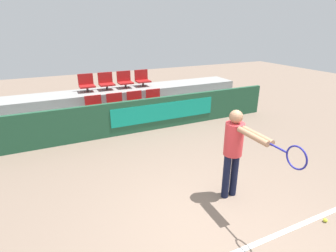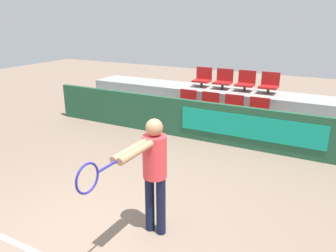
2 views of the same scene
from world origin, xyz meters
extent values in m
plane|color=#7A6656|center=(0.00, 0.00, 0.00)|extent=(30.00, 30.00, 0.00)
cube|color=#1E4C33|center=(0.00, 4.24, 0.49)|extent=(9.24, 0.12, 0.97)
cube|color=#0F937A|center=(0.95, 4.17, 0.53)|extent=(3.28, 0.02, 0.53)
cube|color=gray|center=(0.00, 4.87, 0.23)|extent=(8.84, 1.10, 0.46)
cube|color=gray|center=(0.00, 5.97, 0.46)|extent=(8.84, 1.10, 0.93)
cylinder|color=#333333|center=(-0.96, 4.92, 0.54)|extent=(0.07, 0.07, 0.15)
cube|color=#A31919|center=(-0.96, 4.92, 0.64)|extent=(0.48, 0.41, 0.05)
cube|color=#A31919|center=(-0.96, 5.11, 0.84)|extent=(0.48, 0.04, 0.35)
cylinder|color=#333333|center=(-0.32, 4.92, 0.54)|extent=(0.07, 0.07, 0.15)
cube|color=#A31919|center=(-0.32, 4.92, 0.64)|extent=(0.48, 0.41, 0.05)
cube|color=#A31919|center=(-0.32, 5.11, 0.84)|extent=(0.48, 0.04, 0.35)
cylinder|color=#333333|center=(0.32, 4.92, 0.54)|extent=(0.07, 0.07, 0.15)
cube|color=#A31919|center=(0.32, 4.92, 0.64)|extent=(0.48, 0.41, 0.05)
cube|color=#A31919|center=(0.32, 5.11, 0.84)|extent=(0.48, 0.04, 0.35)
cylinder|color=#333333|center=(0.96, 4.92, 0.54)|extent=(0.07, 0.07, 0.15)
cube|color=#A31919|center=(0.96, 4.92, 0.64)|extent=(0.48, 0.41, 0.05)
cube|color=#A31919|center=(0.96, 5.11, 0.84)|extent=(0.48, 0.04, 0.35)
cylinder|color=#333333|center=(-0.96, 6.02, 1.01)|extent=(0.07, 0.07, 0.15)
cube|color=#A31919|center=(-0.96, 6.02, 1.11)|extent=(0.48, 0.41, 0.05)
cube|color=#A31919|center=(-0.96, 6.21, 1.31)|extent=(0.48, 0.04, 0.35)
cylinder|color=#333333|center=(-0.32, 6.02, 1.01)|extent=(0.07, 0.07, 0.15)
cube|color=#A31919|center=(-0.32, 6.02, 1.11)|extent=(0.48, 0.41, 0.05)
cube|color=#A31919|center=(-0.32, 6.21, 1.31)|extent=(0.48, 0.04, 0.35)
cylinder|color=#333333|center=(0.32, 6.02, 1.01)|extent=(0.07, 0.07, 0.15)
cube|color=#A31919|center=(0.32, 6.02, 1.11)|extent=(0.48, 0.41, 0.05)
cube|color=#A31919|center=(0.32, 6.21, 1.31)|extent=(0.48, 0.04, 0.35)
cylinder|color=#333333|center=(0.96, 6.02, 1.01)|extent=(0.07, 0.07, 0.15)
cube|color=#A31919|center=(0.96, 6.02, 1.11)|extent=(0.48, 0.41, 0.05)
cube|color=#A31919|center=(0.96, 6.21, 1.31)|extent=(0.48, 0.04, 0.35)
cylinder|color=black|center=(0.53, 0.59, 0.43)|extent=(0.13, 0.13, 0.85)
cylinder|color=black|center=(0.71, 0.59, 0.43)|extent=(0.13, 0.13, 0.85)
cylinder|color=red|center=(0.62, 0.59, 1.14)|extent=(0.32, 0.32, 0.58)
sphere|color=#9E7051|center=(0.62, 0.59, 1.55)|extent=(0.23, 0.23, 0.23)
cylinder|color=#9E7051|center=(0.56, 0.11, 1.40)|extent=(0.10, 0.64, 0.09)
cylinder|color=#9E7051|center=(0.65, 0.11, 1.40)|extent=(0.10, 0.64, 0.09)
cylinder|color=navy|center=(0.60, -0.36, 1.40)|extent=(0.03, 0.30, 0.03)
torus|color=navy|center=(0.59, -0.66, 1.40)|extent=(0.03, 0.32, 0.32)
camera|label=1|loc=(-2.13, -2.63, 2.96)|focal=28.00mm
camera|label=2|loc=(2.61, -2.80, 2.88)|focal=35.00mm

